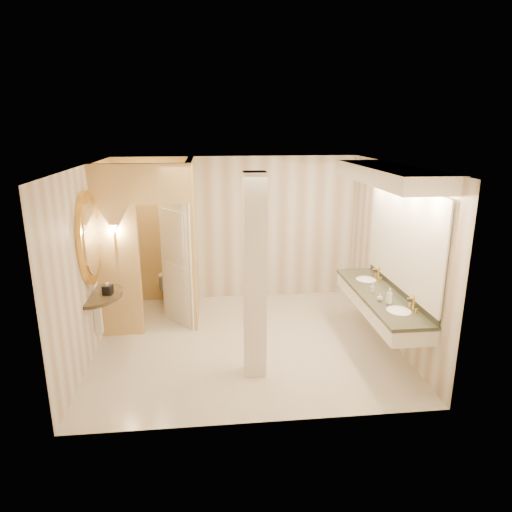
{
  "coord_description": "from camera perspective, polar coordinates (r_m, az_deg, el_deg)",
  "views": [
    {
      "loc": [
        -0.53,
        -6.4,
        3.23
      ],
      "look_at": [
        0.18,
        0.2,
        1.33
      ],
      "focal_mm": 32.0,
      "sensor_mm": 36.0,
      "label": 1
    }
  ],
  "objects": [
    {
      "name": "soap_bottle_b",
      "position": [
        6.61,
        15.23,
        -5.0
      ],
      "size": [
        0.1,
        0.1,
        0.11
      ],
      "primitive_type": "imported",
      "rotation": [
        0.0,
        0.0,
        0.31
      ],
      "color": "silver",
      "rests_on": "vanity"
    },
    {
      "name": "wall_front",
      "position": [
        4.82,
        0.67,
        -6.98
      ],
      "size": [
        4.5,
        0.02,
        2.7
      ],
      "primitive_type": "cube",
      "color": "beige",
      "rests_on": "floor"
    },
    {
      "name": "soap_bottle_c",
      "position": [
        6.51,
        16.33,
        -4.83
      ],
      "size": [
        0.09,
        0.09,
        0.23
      ],
      "primitive_type": "imported",
      "rotation": [
        0.0,
        0.0,
        -0.06
      ],
      "color": "#C6B28C",
      "rests_on": "vanity"
    },
    {
      "name": "toilet",
      "position": [
        8.58,
        -10.86,
        -3.82
      ],
      "size": [
        0.56,
        0.79,
        0.73
      ],
      "primitive_type": "imported",
      "rotation": [
        0.0,
        0.0,
        3.37
      ],
      "color": "white",
      "rests_on": "floor"
    },
    {
      "name": "vanity",
      "position": [
        6.7,
        16.05,
        1.53
      ],
      "size": [
        0.75,
        2.57,
        2.09
      ],
      "color": "white",
      "rests_on": "floor"
    },
    {
      "name": "tissue_box",
      "position": [
        6.96,
        -18.05,
        -4.03
      ],
      "size": [
        0.15,
        0.15,
        0.13
      ],
      "primitive_type": "cube",
      "rotation": [
        0.0,
        0.0,
        -0.14
      ],
      "color": "black",
      "rests_on": "console_shelf"
    },
    {
      "name": "toilet_closet",
      "position": [
        7.62,
        -10.51,
        1.71
      ],
      "size": [
        1.5,
        1.55,
        2.7
      ],
      "color": "#E8C679",
      "rests_on": "floor"
    },
    {
      "name": "console_shelf",
      "position": [
        6.93,
        -19.94,
        -0.77
      ],
      "size": [
        1.03,
        1.03,
        1.97
      ],
      "color": "black",
      "rests_on": "floor"
    },
    {
      "name": "soap_bottle_a",
      "position": [
        6.91,
        14.35,
        -3.89
      ],
      "size": [
        0.07,
        0.07,
        0.13
      ],
      "primitive_type": "imported",
      "rotation": [
        0.0,
        0.0,
        0.22
      ],
      "color": "beige",
      "rests_on": "vanity"
    },
    {
      "name": "ceiling",
      "position": [
        6.45,
        -1.43,
        11.27
      ],
      "size": [
        4.5,
        4.5,
        0.0
      ],
      "primitive_type": "plane",
      "rotation": [
        3.14,
        0.0,
        0.0
      ],
      "color": "white",
      "rests_on": "wall_back"
    },
    {
      "name": "floor",
      "position": [
        7.19,
        -1.28,
        -10.7
      ],
      "size": [
        4.5,
        4.5,
        0.0
      ],
      "primitive_type": "plane",
      "color": "beige",
      "rests_on": "ground"
    },
    {
      "name": "wall_sconce",
      "position": [
        7.13,
        -17.3,
        3.14
      ],
      "size": [
        0.14,
        0.14,
        0.42
      ],
      "color": "gold",
      "rests_on": "toilet_closet"
    },
    {
      "name": "pillar",
      "position": [
        5.85,
        -0.16,
        -2.77
      ],
      "size": [
        0.28,
        0.28,
        2.7
      ],
      "primitive_type": "cube",
      "color": "white",
      "rests_on": "floor"
    },
    {
      "name": "wall_back",
      "position": [
        8.63,
        -2.48,
        3.39
      ],
      "size": [
        4.5,
        0.02,
        2.7
      ],
      "primitive_type": "cube",
      "color": "beige",
      "rests_on": "floor"
    },
    {
      "name": "wall_right",
      "position": [
        7.23,
        16.71,
        0.23
      ],
      "size": [
        0.02,
        4.0,
        2.7
      ],
      "primitive_type": "cube",
      "color": "beige",
      "rests_on": "floor"
    },
    {
      "name": "wall_left",
      "position": [
        6.89,
        -20.34,
        -0.86
      ],
      "size": [
        0.02,
        4.0,
        2.7
      ],
      "primitive_type": "cube",
      "color": "beige",
      "rests_on": "floor"
    }
  ]
}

